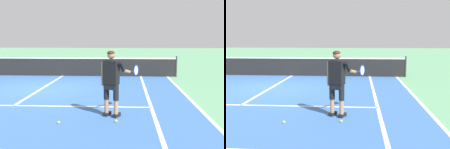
% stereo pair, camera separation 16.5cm
% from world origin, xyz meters
% --- Properties ---
extents(ground_plane, '(80.00, 80.00, 0.00)m').
position_xyz_m(ground_plane, '(0.00, 0.00, 0.00)').
color(ground_plane, '#609E70').
extents(court_inner_surface, '(10.98, 10.07, 0.00)m').
position_xyz_m(court_inner_surface, '(0.00, -1.11, 0.00)').
color(court_inner_surface, '#3866A8').
rests_on(court_inner_surface, ground).
extents(line_service, '(8.23, 0.10, 0.01)m').
position_xyz_m(line_service, '(0.00, -2.68, 0.00)').
color(line_service, white).
rests_on(line_service, ground).
extents(line_centre_service, '(0.10, 6.40, 0.01)m').
position_xyz_m(line_centre_service, '(0.00, 0.52, 0.00)').
color(line_centre_service, white).
rests_on(line_centre_service, ground).
extents(line_singles_right, '(0.10, 9.67, 0.01)m').
position_xyz_m(line_singles_right, '(4.12, -1.11, 0.00)').
color(line_singles_right, white).
rests_on(line_singles_right, ground).
extents(line_doubles_right, '(0.10, 9.67, 0.01)m').
position_xyz_m(line_doubles_right, '(5.49, -1.11, 0.00)').
color(line_doubles_right, white).
rests_on(line_doubles_right, ground).
extents(tennis_net, '(11.96, 0.08, 1.07)m').
position_xyz_m(tennis_net, '(0.00, 3.72, 0.50)').
color(tennis_net, '#333338').
rests_on(tennis_net, ground).
extents(tennis_player, '(0.99, 0.96, 1.71)m').
position_xyz_m(tennis_player, '(3.01, -3.64, 0.99)').
color(tennis_player, black).
rests_on(tennis_player, ground).
extents(tennis_ball_near_feet, '(0.07, 0.07, 0.07)m').
position_xyz_m(tennis_ball_near_feet, '(1.77, -4.33, 0.03)').
color(tennis_ball_near_feet, '#CCE02D').
rests_on(tennis_ball_near_feet, ground).
extents(tennis_ball_by_baseline, '(0.07, 0.07, 0.07)m').
position_xyz_m(tennis_ball_by_baseline, '(3.14, -4.16, 0.03)').
color(tennis_ball_by_baseline, '#CCE02D').
rests_on(tennis_ball_by_baseline, ground).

